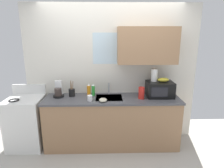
{
  "coord_description": "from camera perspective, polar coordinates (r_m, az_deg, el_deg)",
  "views": [
    {
      "loc": [
        -0.09,
        -3.26,
        2.02
      ],
      "look_at": [
        0.0,
        0.0,
        1.15
      ],
      "focal_mm": 31.71,
      "sensor_mm": 36.0,
      "label": 1
    }
  ],
  "objects": [
    {
      "name": "small_bowl",
      "position": [
        3.25,
        -2.6,
        -4.64
      ],
      "size": [
        0.13,
        0.13,
        0.06
      ],
      "primitive_type": "ellipsoid",
      "color": "beige",
      "rests_on": "counter_unit"
    },
    {
      "name": "microwave",
      "position": [
        3.58,
        13.61,
        -1.49
      ],
      "size": [
        0.46,
        0.35,
        0.27
      ],
      "color": "black",
      "rests_on": "counter_unit"
    },
    {
      "name": "paper_towel_roll",
      "position": [
        3.54,
        12.08,
        2.54
      ],
      "size": [
        0.11,
        0.11,
        0.22
      ],
      "primitive_type": "cylinder",
      "color": "white",
      "rests_on": "microwave"
    },
    {
      "name": "banana_bunch",
      "position": [
        3.55,
        14.55,
        1.17
      ],
      "size": [
        0.2,
        0.11,
        0.07
      ],
      "primitive_type": "ellipsoid",
      "color": "gold",
      "rests_on": "microwave"
    },
    {
      "name": "coffee_maker",
      "position": [
        3.62,
        -15.15,
        -1.89
      ],
      "size": [
        0.19,
        0.21,
        0.28
      ],
      "color": "black",
      "rests_on": "counter_unit"
    },
    {
      "name": "dish_soap_bottle_orange",
      "position": [
        3.58,
        -6.7,
        -1.69
      ],
      "size": [
        0.06,
        0.06,
        0.22
      ],
      "color": "orange",
      "rests_on": "counter_unit"
    },
    {
      "name": "stove_range",
      "position": [
        3.89,
        -23.41,
        -10.04
      ],
      "size": [
        0.6,
        0.6,
        1.08
      ],
      "color": "white",
      "rests_on": "ground"
    },
    {
      "name": "mug_white",
      "position": [
        3.31,
        -6.41,
        -4.06
      ],
      "size": [
        0.08,
        0.08,
        0.09
      ],
      "primitive_type": "cylinder",
      "color": "white",
      "rests_on": "counter_unit"
    },
    {
      "name": "kitchen_wall_assembly",
      "position": [
        3.63,
        1.81,
        4.52
      ],
      "size": [
        3.13,
        0.42,
        2.5
      ],
      "color": "silver",
      "rests_on": "ground"
    },
    {
      "name": "counter_unit",
      "position": [
        3.62,
        -0.02,
        -10.65
      ],
      "size": [
        2.36,
        0.63,
        0.9
      ],
      "color": "#9E7551",
      "rests_on": "ground"
    },
    {
      "name": "utensil_crock",
      "position": [
        3.59,
        -11.5,
        -2.35
      ],
      "size": [
        0.11,
        0.11,
        0.29
      ],
      "color": "black",
      "rests_on": "counter_unit"
    },
    {
      "name": "sink_faucet",
      "position": [
        3.65,
        -0.93,
        -1.27
      ],
      "size": [
        0.03,
        0.03,
        0.21
      ],
      "primitive_type": "cylinder",
      "color": "#B2B5BA",
      "rests_on": "counter_unit"
    },
    {
      "name": "dish_soap_bottle_green",
      "position": [
        3.56,
        -5.42,
        -1.75
      ],
      "size": [
        0.06,
        0.06,
        0.22
      ],
      "color": "green",
      "rests_on": "counter_unit"
    },
    {
      "name": "cereal_canister",
      "position": [
        3.42,
        8.49,
        -2.57
      ],
      "size": [
        0.1,
        0.1,
        0.2
      ],
      "primitive_type": "cylinder",
      "color": "red",
      "rests_on": "counter_unit"
    }
  ]
}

